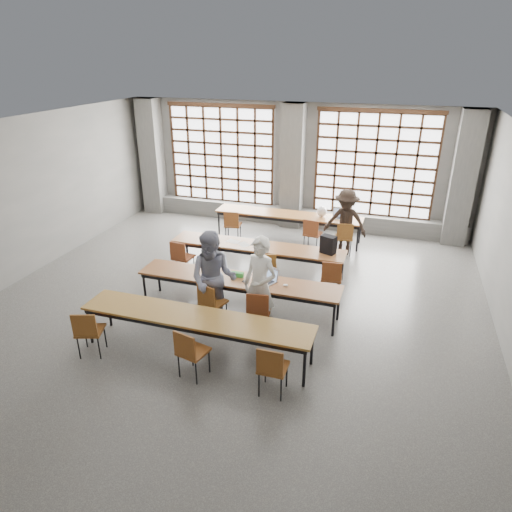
{
  "coord_description": "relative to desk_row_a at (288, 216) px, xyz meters",
  "views": [
    {
      "loc": [
        2.94,
        -7.36,
        4.73
      ],
      "look_at": [
        0.45,
        0.4,
        1.08
      ],
      "focal_mm": 32.0,
      "sensor_mm": 36.0,
      "label": 1
    }
  ],
  "objects": [
    {
      "name": "floor",
      "position": [
        -0.18,
        -4.09,
        -0.66
      ],
      "size": [
        11.0,
        11.0,
        0.0
      ],
      "primitive_type": "plane",
      "color": "#4D4D4B",
      "rests_on": "ground"
    },
    {
      "name": "ceiling",
      "position": [
        -0.18,
        -4.09,
        2.84
      ],
      "size": [
        11.0,
        11.0,
        0.0
      ],
      "primitive_type": "plane",
      "rotation": [
        3.14,
        0.0,
        0.0
      ],
      "color": "silver",
      "rests_on": "floor"
    },
    {
      "name": "wall_back",
      "position": [
        -0.18,
        1.41,
        1.09
      ],
      "size": [
        10.0,
        0.0,
        10.0
      ],
      "primitive_type": "plane",
      "rotation": [
        1.57,
        0.0,
        0.0
      ],
      "color": "#60605E",
      "rests_on": "floor"
    },
    {
      "name": "wall_left",
      "position": [
        -5.18,
        -4.09,
        1.09
      ],
      "size": [
        0.0,
        11.0,
        11.0
      ],
      "primitive_type": "plane",
      "rotation": [
        1.57,
        0.0,
        1.57
      ],
      "color": "#60605E",
      "rests_on": "floor"
    },
    {
      "name": "column_left",
      "position": [
        -4.68,
        1.13,
        1.09
      ],
      "size": [
        0.6,
        0.55,
        3.5
      ],
      "primitive_type": "cube",
      "color": "#565653",
      "rests_on": "floor"
    },
    {
      "name": "column_mid",
      "position": [
        -0.18,
        1.13,
        1.09
      ],
      "size": [
        0.6,
        0.55,
        3.5
      ],
      "primitive_type": "cube",
      "color": "#565653",
      "rests_on": "floor"
    },
    {
      "name": "column_right",
      "position": [
        4.32,
        1.13,
        1.09
      ],
      "size": [
        0.6,
        0.55,
        3.5
      ],
      "primitive_type": "cube",
      "color": "#565653",
      "rests_on": "floor"
    },
    {
      "name": "window_left",
      "position": [
        -2.43,
        1.33,
        1.24
      ],
      "size": [
        3.32,
        0.12,
        3.0
      ],
      "color": "white",
      "rests_on": "wall_back"
    },
    {
      "name": "window_right",
      "position": [
        2.07,
        1.33,
        1.24
      ],
      "size": [
        3.32,
        0.12,
        3.0
      ],
      "color": "white",
      "rests_on": "wall_back"
    },
    {
      "name": "sill_ledge",
      "position": [
        -0.18,
        1.21,
        -0.41
      ],
      "size": [
        9.8,
        0.35,
        0.5
      ],
      "primitive_type": "cube",
      "color": "#565653",
      "rests_on": "floor"
    },
    {
      "name": "desk_row_a",
      "position": [
        0.0,
        0.0,
        0.0
      ],
      "size": [
        4.0,
        0.7,
        0.73
      ],
      "color": "brown",
      "rests_on": "floor"
    },
    {
      "name": "desk_row_b",
      "position": [
        -0.14,
        -2.36,
        0.0
      ],
      "size": [
        4.0,
        0.7,
        0.73
      ],
      "color": "brown",
      "rests_on": "floor"
    },
    {
      "name": "desk_row_c",
      "position": [
        0.02,
        -4.07,
        0.0
      ],
      "size": [
        4.0,
        0.7,
        0.73
      ],
      "color": "brown",
      "rests_on": "floor"
    },
    {
      "name": "desk_row_d",
      "position": [
        -0.19,
        -5.58,
        0.0
      ],
      "size": [
        4.0,
        0.7,
        0.73
      ],
      "color": "brown",
      "rests_on": "floor"
    },
    {
      "name": "chair_back_left",
      "position": [
        -1.39,
        -0.63,
        -0.13
      ],
      "size": [
        0.47,
        0.48,
        0.88
      ],
      "color": "brown",
      "rests_on": "floor"
    },
    {
      "name": "chair_back_mid",
      "position": [
        0.79,
        -0.63,
        -0.13
      ],
      "size": [
        0.47,
        0.47,
        0.88
      ],
      "color": "brown",
      "rests_on": "floor"
    },
    {
      "name": "chair_back_right",
      "position": [
        1.61,
        -0.63,
        -0.13
      ],
      "size": [
        0.49,
        0.49,
        0.88
      ],
      "color": "brown",
      "rests_on": "floor"
    },
    {
      "name": "chair_mid_left",
      "position": [
        -1.74,
        -2.99,
        -0.13
      ],
      "size": [
        0.46,
        0.47,
        0.88
      ],
      "color": "brown",
      "rests_on": "floor"
    },
    {
      "name": "chair_mid_centre",
      "position": [
        0.28,
        -2.98,
        -0.13
      ],
      "size": [
        0.51,
        0.51,
        0.88
      ],
      "color": "brown",
      "rests_on": "floor"
    },
    {
      "name": "chair_mid_right",
      "position": [
        1.67,
        -2.99,
        -0.13
      ],
      "size": [
        0.46,
        0.46,
        0.88
      ],
      "color": "brown",
      "rests_on": "floor"
    },
    {
      "name": "chair_front_left",
      "position": [
        -0.3,
        -4.69,
        -0.13
      ],
      "size": [
        0.52,
        0.52,
        0.88
      ],
      "color": "brown",
      "rests_on": "floor"
    },
    {
      "name": "chair_front_right",
      "position": [
        0.63,
        -4.69,
        -0.13
      ],
      "size": [
        0.48,
        0.48,
        0.88
      ],
      "color": "maroon",
      "rests_on": "floor"
    },
    {
      "name": "chair_near_left",
      "position": [
        -1.86,
        -6.2,
        -0.13
      ],
      "size": [
        0.53,
        0.53,
        0.88
      ],
      "color": "brown",
      "rests_on": "floor"
    },
    {
      "name": "chair_near_mid",
      "position": [
        -0.0,
        -6.2,
        -0.13
      ],
      "size": [
        0.5,
        0.51,
        0.88
      ],
      "color": "brown",
      "rests_on": "floor"
    },
    {
      "name": "chair_near_right",
      "position": [
        1.32,
        -6.21,
        -0.13
      ],
      "size": [
        0.42,
        0.43,
        0.88
      ],
      "color": "brown",
      "rests_on": "floor"
    },
    {
      "name": "student_male",
      "position": [
        0.62,
        -4.57,
        0.26
      ],
      "size": [
        0.78,
        0.63,
        1.84
      ],
      "primitive_type": "imported",
      "rotation": [
        0.0,
        0.0,
        -0.33
      ],
      "color": "silver",
      "rests_on": "floor"
    },
    {
      "name": "student_female",
      "position": [
        -0.28,
        -4.57,
        0.26
      ],
      "size": [
        0.99,
        0.82,
        1.84
      ],
      "primitive_type": "imported",
      "rotation": [
        0.0,
        0.0,
        0.15
      ],
      "color": "#191F4B",
      "rests_on": "floor"
    },
    {
      "name": "student_back",
      "position": [
        1.6,
        -0.5,
        0.17
      ],
      "size": [
        1.15,
        0.76,
        1.67
      ],
      "primitive_type": "imported",
      "rotation": [
        0.0,
        0.0,
        -0.13
      ],
      "color": "black",
      "rests_on": "floor"
    },
    {
      "name": "laptop_front",
      "position": [
        0.6,
        -3.96,
        0.13
      ],
      "size": [
        0.46,
        0.43,
        0.26
      ],
      "color": "#BABBC0",
      "rests_on": "desk_row_c"
    },
    {
      "name": "laptop_back",
      "position": [
        1.35,
        0.11,
        0.13
      ],
      "size": [
        0.37,
        0.32,
        0.26
      ],
      "color": "#BBBBC0",
      "rests_on": "desk_row_a"
    },
    {
      "name": "mouse",
      "position": [
        0.97,
        -4.09,
        0.08
      ],
      "size": [
        0.11,
        0.09,
        0.04
      ],
      "primitive_type": "ellipsoid",
      "rotation": [
        0.0,
        0.0,
        -0.34
      ],
      "color": "white",
      "rests_on": "desk_row_c"
    },
    {
      "name": "green_box",
      "position": [
        -0.03,
        -3.99,
        0.11
      ],
      "size": [
        0.25,
        0.1,
        0.09
      ],
      "primitive_type": "cube",
      "rotation": [
        0.0,
        0.0,
        0.04
      ],
      "color": "green",
      "rests_on": "desk_row_c"
    },
    {
      "name": "phone",
      "position": [
        0.2,
        -4.17,
        0.07
      ],
      "size": [
        0.14,
        0.1,
        0.01
      ],
      "primitive_type": "cube",
      "rotation": [
        0.0,
        0.0,
        -0.33
      ],
      "color": "black",
      "rests_on": "desk_row_c"
    },
    {
      "name": "paper_sheet_a",
      "position": [
        -0.74,
        -2.31,
        0.07
      ],
      "size": [
        0.34,
        0.28,
        0.0
      ],
      "primitive_type": "cube",
      "rotation": [
        0.0,
        0.0,
        -0.24
      ],
      "color": "white",
      "rests_on": "desk_row_b"
    },
    {
      "name": "paper_sheet_b",
      "position": [
        -0.44,
        -2.41,
        0.07
      ],
      "size": [
        0.36,
        0.34,
        0.0
      ],
      "primitive_type": "cube",
      "rotation": [
        0.0,
        0.0,
        -0.63
      ],
      "color": "silver",
      "rests_on": "desk_row_b"
    },
    {
      "name": "backpack",
      "position": [
        1.46,
        -2.31,
        0.27
      ],
      "size": [
        0.37,
        0.3,
        0.4
      ],
      "primitive_type": "cube",
      "rotation": [
        0.0,
        0.0,
        -0.37
      ],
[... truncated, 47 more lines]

